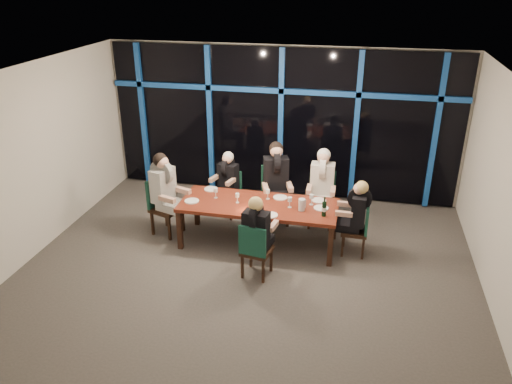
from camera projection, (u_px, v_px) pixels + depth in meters
room at (247, 146)px, 6.99m from camera, size 7.04×7.00×3.02m
window_wall at (282, 121)px, 9.79m from camera, size 6.86×0.43×2.94m
dining_table at (259, 207)px, 8.26m from camera, size 2.60×1.00×0.75m
chair_far_left at (230, 190)px, 9.38m from camera, size 0.49×0.49×0.86m
chair_far_mid at (275, 191)px, 9.09m from camera, size 0.61×0.61×1.05m
chair_far_right at (322, 195)px, 8.99m from camera, size 0.47×0.47×0.99m
chair_end_left at (162, 203)px, 8.68m from camera, size 0.59×0.59×1.02m
chair_end_right at (360, 227)px, 8.04m from camera, size 0.42×0.42×0.88m
chair_near_mid at (255, 248)px, 7.39m from camera, size 0.49×0.49×0.91m
diner_far_left at (227, 175)px, 9.18m from camera, size 0.49×0.58×0.84m
diner_far_mid at (276, 172)px, 8.84m from camera, size 0.62×0.71×1.02m
diner_far_right at (322, 177)px, 8.75m from camera, size 0.50×0.62×0.97m
diner_end_left at (164, 183)px, 8.48m from camera, size 0.69×0.60×0.99m
diner_end_right at (357, 207)px, 7.91m from camera, size 0.55×0.44×0.86m
diner_near_mid at (257, 224)px, 7.31m from camera, size 0.49×0.60×0.89m
plate_far_left at (211, 189)px, 8.75m from camera, size 0.24×0.24×0.01m
plate_far_mid at (280, 197)px, 8.43m from camera, size 0.24×0.24×0.01m
plate_far_right at (319, 200)px, 8.33m from camera, size 0.24×0.24×0.01m
plate_end_left at (192, 201)px, 8.30m from camera, size 0.24×0.24×0.01m
plate_end_right at (321, 208)px, 8.06m from camera, size 0.24×0.24×0.01m
plate_near_mid at (270, 215)px, 7.83m from camera, size 0.24×0.24×0.01m
wine_bottle at (324, 209)px, 7.77m from camera, size 0.07×0.07×0.32m
water_pitcher at (302, 205)px, 7.96m from camera, size 0.12×0.11×0.20m
tea_light at (249, 210)px, 7.98m from camera, size 0.05×0.05×0.03m
wine_glass_a at (237, 196)px, 8.22m from camera, size 0.06×0.06×0.17m
wine_glass_b at (268, 192)px, 8.34m from camera, size 0.07×0.07×0.17m
wine_glass_c at (290, 200)px, 8.05m from camera, size 0.07×0.07×0.18m
wine_glass_d at (216, 191)px, 8.38m from camera, size 0.07×0.07×0.18m
wine_glass_e at (312, 197)px, 8.14m from camera, size 0.07×0.07×0.18m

